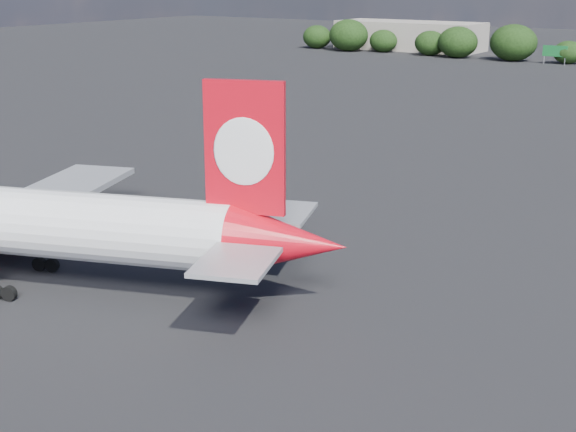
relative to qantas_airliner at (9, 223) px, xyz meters
The scene contains 4 objects.
ground 51.46m from the qantas_airliner, 83.81° to the left, with size 500.00×500.00×0.00m, color black.
qantas_airliner is the anchor object (origin of this frame).
terminal_building 192.39m from the qantas_airliner, 108.01° to the left, with size 42.00×16.00×8.00m.
highway_sign 167.43m from the qantas_airliner, 94.27° to the left, with size 6.00×0.30×4.50m.
Camera 1 is at (40.62, -23.78, 21.14)m, focal length 50.00 mm.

